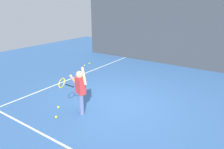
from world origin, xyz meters
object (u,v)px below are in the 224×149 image
Objects in this scene: tennis_ball_1 at (89,63)px; tennis_player at (80,88)px; tennis_ball_0 at (58,107)px; tennis_ball_2 at (56,117)px; tennis_ball_3 at (85,65)px.

tennis_player is at bearing -52.29° from tennis_ball_1.
tennis_player is 1.01m from tennis_ball_0.
tennis_ball_2 is at bearing -47.35° from tennis_ball_0.
tennis_ball_2 is (0.37, -0.40, 0.00)m from tennis_ball_0.
tennis_player is 20.46× the size of tennis_ball_2.
tennis_ball_0 is 4.26m from tennis_ball_3.
tennis_ball_3 is at bearing 122.85° from tennis_ball_2.
tennis_player reaches higher than tennis_ball_1.
tennis_ball_0 is at bearing -145.69° from tennis_player.
tennis_ball_0 is (-0.71, -0.18, -0.69)m from tennis_player.
tennis_ball_0 is 1.00× the size of tennis_ball_1.
tennis_ball_0 and tennis_ball_1 have the same top height.
tennis_player is at bearing 14.40° from tennis_ball_0.
tennis_ball_2 and tennis_ball_3 have the same top height.
tennis_ball_1 is at bearing 119.42° from tennis_ball_0.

